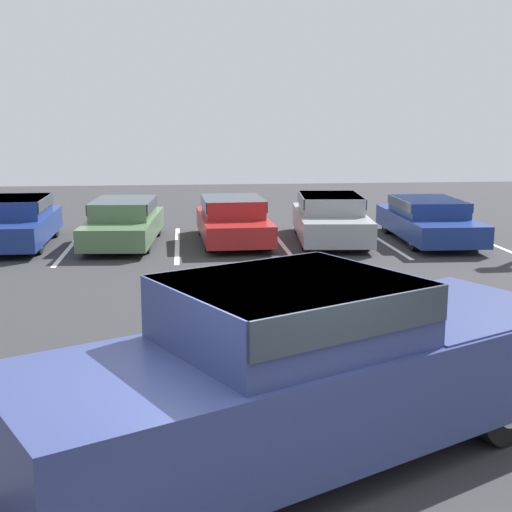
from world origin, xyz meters
name	(u,v)px	position (x,y,z in m)	size (l,w,h in m)	color
ground_plane	(277,491)	(0.00, 0.00, 0.00)	(60.00, 60.00, 0.00)	#2D2D30
stall_stripe_b	(71,246)	(-3.79, 13.05, 0.00)	(0.12, 5.47, 0.01)	white
stall_stripe_c	(177,244)	(-0.97, 13.05, 0.00)	(0.12, 5.47, 0.01)	white
stall_stripe_d	(281,242)	(1.85, 13.05, 0.00)	(0.12, 5.47, 0.01)	white
stall_stripe_e	(381,240)	(4.67, 13.05, 0.00)	(0.12, 5.47, 0.01)	white
stall_stripe_f	(479,239)	(7.50, 13.05, 0.00)	(0.12, 5.47, 0.01)	white
pickup_truck	(316,367)	(0.48, 0.68, 0.94)	(6.48, 4.74, 1.89)	navy
parked_sedan_a	(15,220)	(-5.26, 13.32, 0.68)	(1.88, 4.48, 1.28)	navy
parked_sedan_b	(124,221)	(-2.39, 13.27, 0.64)	(2.03, 4.65, 1.20)	#4C6B47
parked_sedan_c	(233,219)	(0.56, 13.27, 0.65)	(1.90, 4.38, 1.22)	maroon
parked_sedan_d	(330,217)	(3.24, 13.16, 0.67)	(2.20, 4.58, 1.28)	gray
parked_sedan_e	(428,218)	(5.94, 12.88, 0.63)	(1.96, 4.77, 1.17)	navy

